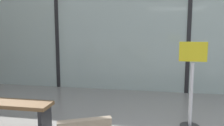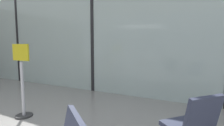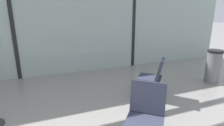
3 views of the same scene
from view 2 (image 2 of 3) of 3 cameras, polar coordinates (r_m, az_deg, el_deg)
The scene contains 6 objects.
glass_curtain_wall at distance 5.23m, azimuth -6.50°, elevation 9.31°, with size 14.00×0.08×3.45m, color #A3B7B2.
window_mullion_0 at distance 7.70m, azimuth -29.27°, elevation 7.48°, with size 0.10×0.12×3.45m, color black.
window_mullion_1 at distance 5.23m, azimuth -6.50°, elevation 9.31°, with size 0.10×0.12×3.45m, color black.
parked_airplane at distance 11.18m, azimuth 3.75°, elevation 7.86°, with size 12.66×3.61×3.61m.
lounge_chair_1 at distance 2.30m, azimuth 25.92°, elevation -18.00°, with size 0.71×0.71×0.87m.
info_sign at distance 3.74m, azimuth -28.25°, elevation -6.04°, with size 0.44×0.32×1.44m.
Camera 2 is at (2.80, 0.79, 1.40)m, focal length 26.81 mm.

